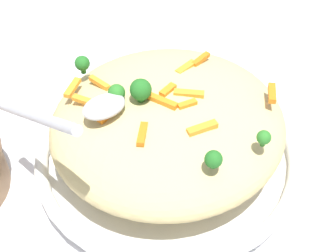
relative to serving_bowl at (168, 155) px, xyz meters
The scene contains 22 objects.
ground_plane 0.02m from the serving_bowl, ahead, with size 2.40×2.40×0.00m, color silver.
serving_bowl is the anchor object (origin of this frame).
pasta_mound 0.06m from the serving_bowl, ahead, with size 0.32×0.31×0.10m, color #D1BA7A.
carrot_piece_0 0.12m from the serving_bowl, 155.27° to the right, with size 0.04×0.01×0.01m, color orange.
carrot_piece_1 0.14m from the serving_bowl, 124.08° to the left, with size 0.03×0.01×0.01m, color orange.
carrot_piece_2 0.13m from the serving_bowl, 151.94° to the right, with size 0.04×0.01×0.01m, color orange.
carrot_piece_3 0.13m from the serving_bowl, 32.48° to the left, with size 0.03×0.01×0.01m, color orange.
carrot_piece_4 0.17m from the serving_bowl, 133.12° to the left, with size 0.04×0.01×0.01m, color orange.
carrot_piece_5 0.15m from the serving_bowl, 145.69° to the left, with size 0.04×0.01×0.01m, color orange.
carrot_piece_6 0.12m from the serving_bowl, 28.37° to the right, with size 0.04×0.01×0.01m, color orange.
carrot_piece_7 0.13m from the serving_bowl, 87.11° to the right, with size 0.04×0.01×0.01m, color orange.
carrot_piece_8 0.12m from the serving_bowl, 71.42° to the right, with size 0.03×0.01×0.01m, color orange.
carrot_piece_9 0.13m from the serving_bowl, 165.69° to the left, with size 0.03×0.01×0.01m, color orange.
carrot_piece_10 0.11m from the serving_bowl, 54.59° to the left, with size 0.03×0.01×0.01m, color orange.
carrot_piece_11 0.17m from the serving_bowl, 32.26° to the right, with size 0.03×0.01×0.01m, color orange.
carrot_piece_12 0.14m from the serving_bowl, 24.43° to the left, with size 0.03×0.01×0.01m, color orange.
broccoli_floret_0 0.14m from the serving_bowl, 148.25° to the left, with size 0.02×0.02×0.03m.
broccoli_floret_1 0.18m from the serving_bowl, 116.75° to the left, with size 0.02×0.02×0.03m.
broccoli_floret_2 0.18m from the serving_bowl, 71.96° to the right, with size 0.02×0.02×0.02m.
broccoli_floret_3 0.13m from the serving_bowl, 155.02° to the left, with size 0.03×0.03×0.03m.
broccoli_floret_4 0.17m from the serving_bowl, 102.36° to the right, with size 0.02×0.02×0.02m.
serving_spoon 0.18m from the serving_bowl, behind, with size 0.13×0.18×0.10m.
Camera 1 is at (-0.27, -0.36, 0.53)m, focal length 49.96 mm.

